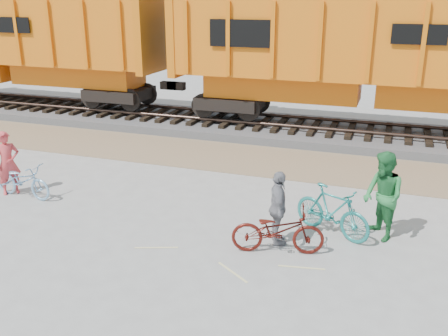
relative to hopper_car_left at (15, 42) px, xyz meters
The scene contains 12 objects.
ground 15.76m from the hopper_car_left, 35.57° to the right, with size 120.00×120.00×0.00m, color #9E9E99.
gravel_strip 13.40m from the hopper_car_left, 15.54° to the right, with size 120.00×3.00×0.02m, color #877254.
ballast_bed 12.90m from the hopper_car_left, ahead, with size 120.00×4.00×0.30m, color slate.
track 12.83m from the hopper_car_left, ahead, with size 120.00×2.60×0.24m.
hopper_car_left is the anchor object (origin of this frame).
hopper_car_center 15.00m from the hopper_car_left, ahead, with size 14.00×3.13×4.65m.
bicycle_blue 11.32m from the hopper_car_left, 49.83° to the right, with size 0.60×1.72×0.91m, color #85B7DD.
bicycle_teal 17.09m from the hopper_car_left, 28.16° to the right, with size 0.52×1.85×1.11m, color #207E79.
bicycle_maroon 16.90m from the hopper_car_left, 33.19° to the right, with size 0.65×1.86×0.98m, color #4E130D.
person_solo 10.85m from the hopper_car_left, 51.54° to the right, with size 0.61×0.40×1.68m, color #CE3F41.
person_man 17.83m from the hopper_car_left, 26.07° to the right, with size 0.93×0.72×1.91m, color #26773B.
person_woman 16.56m from the hopper_car_left, 32.22° to the right, with size 0.93×0.39×1.59m, color gray.
Camera 1 is at (3.36, -9.04, 4.97)m, focal length 40.00 mm.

